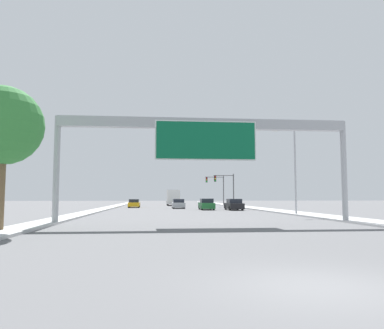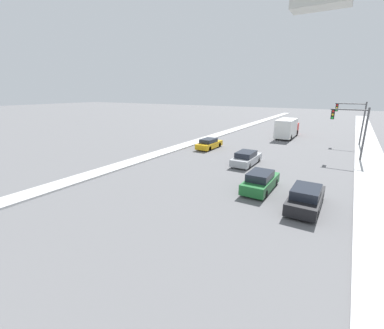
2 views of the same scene
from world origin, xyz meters
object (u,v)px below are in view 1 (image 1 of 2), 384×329
object	(u,v)px
sign_gantry	(205,136)
car_near_center	(234,205)
car_near_right	(178,204)
car_mid_center	(206,204)
traffic_light_near_intersection	(227,185)
traffic_light_mid_block	(218,185)
palm_tree_foreground	(3,126)
car_near_left	(134,204)
truck_box_primary	(173,198)
street_lamp_right	(292,164)

from	to	relation	value
sign_gantry	car_near_center	world-z (taller)	sign_gantry
car_near_right	car_mid_center	world-z (taller)	car_mid_center
sign_gantry	traffic_light_near_intersection	xyz separation A→B (m)	(9.08, 40.09, -2.10)
traffic_light_mid_block	palm_tree_foreground	bearing A→B (deg)	-110.12
car_near_center	traffic_light_near_intersection	distance (m)	16.24
car_near_left	truck_box_primary	size ratio (longest dim) A/B	0.60
car_near_left	traffic_light_near_intersection	bearing A→B (deg)	10.43
car_mid_center	palm_tree_foreground	distance (m)	34.87
car_near_center	street_lamp_right	distance (m)	14.78
truck_box_primary	street_lamp_right	xyz separation A→B (m)	(10.07, -40.64, 3.49)
palm_tree_foreground	car_near_center	bearing A→B (deg)	58.36
car_near_left	traffic_light_mid_block	distance (m)	20.89
car_near_left	car_near_right	bearing A→B (deg)	-34.70
sign_gantry	car_near_right	xyz separation A→B (m)	(0.00, 32.29, -5.32)
car_near_center	truck_box_primary	size ratio (longest dim) A/B	0.61
sign_gantry	car_near_center	distance (m)	25.84
car_near_center	street_lamp_right	xyz separation A→B (m)	(3.07, -13.78, 4.37)
car_near_right	car_near_center	distance (m)	10.62
car_mid_center	sign_gantry	bearing A→B (deg)	-97.71
car_mid_center	palm_tree_foreground	size ratio (longest dim) A/B	0.60
truck_box_primary	traffic_light_near_intersection	bearing A→B (deg)	-50.64
car_near_left	traffic_light_near_intersection	distance (m)	16.66
sign_gantry	car_near_left	size ratio (longest dim) A/B	4.39
sign_gantry	palm_tree_foreground	distance (m)	12.51
car_near_center	sign_gantry	bearing A→B (deg)	-106.07
car_near_right	street_lamp_right	size ratio (longest dim) A/B	0.55
car_mid_center	traffic_light_mid_block	distance (m)	25.09
traffic_light_near_intersection	traffic_light_mid_block	size ratio (longest dim) A/B	0.96
car_near_left	truck_box_primary	xyz separation A→B (m)	(7.00, 14.03, 0.93)
car_near_left	traffic_light_mid_block	world-z (taller)	traffic_light_mid_block
sign_gantry	car_near_left	xyz separation A→B (m)	(-7.00, 37.13, -5.34)
car_mid_center	street_lamp_right	distance (m)	17.23
car_near_right	palm_tree_foreground	xyz separation A→B (m)	(-11.29, -37.66, 4.78)
traffic_light_mid_block	street_lamp_right	world-z (taller)	street_lamp_right
car_near_left	car_near_center	size ratio (longest dim) A/B	0.97
car_near_left	car_near_center	distance (m)	18.99
sign_gantry	car_near_right	size ratio (longest dim) A/B	4.29
car_near_left	car_near_right	distance (m)	8.51
car_near_center	palm_tree_foreground	world-z (taller)	palm_tree_foreground
car_near_center	traffic_light_mid_block	world-z (taller)	traffic_light_mid_block
truck_box_primary	street_lamp_right	world-z (taller)	street_lamp_right
truck_box_primary	traffic_light_mid_block	xyz separation A→B (m)	(9.03, -1.07, 2.47)
car_near_left	palm_tree_foreground	xyz separation A→B (m)	(-4.29, -42.51, 4.80)
car_near_center	car_near_left	bearing A→B (deg)	137.50
sign_gantry	car_mid_center	world-z (taller)	sign_gantry
truck_box_primary	traffic_light_near_intersection	distance (m)	14.50
sign_gantry	car_near_center	size ratio (longest dim) A/B	4.28
traffic_light_mid_block	traffic_light_near_intersection	bearing A→B (deg)	-89.75
truck_box_primary	traffic_light_mid_block	world-z (taller)	traffic_light_mid_block
traffic_light_near_intersection	street_lamp_right	bearing A→B (deg)	-88.07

